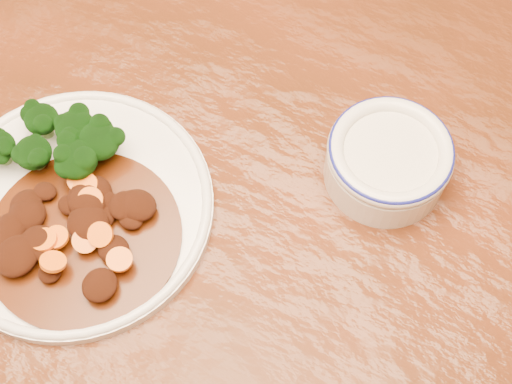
% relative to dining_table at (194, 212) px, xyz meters
% --- Properties ---
extents(ground, '(4.00, 4.00, 0.00)m').
position_rel_dining_table_xyz_m(ground, '(0.00, 0.00, -0.67)').
color(ground, '#4A2812').
rests_on(ground, ground).
extents(dining_table, '(1.54, 0.98, 0.75)m').
position_rel_dining_table_xyz_m(dining_table, '(0.00, 0.00, 0.00)').
color(dining_table, '#5D2510').
rests_on(dining_table, ground).
extents(dinner_plate, '(0.30, 0.30, 0.02)m').
position_rel_dining_table_xyz_m(dinner_plate, '(-0.09, -0.08, 0.09)').
color(dinner_plate, white).
rests_on(dinner_plate, dining_table).
extents(broccoli_florets, '(0.14, 0.09, 0.05)m').
position_rel_dining_table_xyz_m(broccoli_florets, '(-0.13, -0.04, 0.12)').
color(broccoli_florets, '#75A052').
rests_on(broccoli_florets, dinner_plate).
extents(mince_stew, '(0.20, 0.20, 0.03)m').
position_rel_dining_table_xyz_m(mince_stew, '(-0.07, -0.11, 0.10)').
color(mince_stew, '#431707').
rests_on(mince_stew, dinner_plate).
extents(dip_bowl, '(0.13, 0.13, 0.06)m').
position_rel_dining_table_xyz_m(dip_bowl, '(0.19, 0.10, 0.11)').
color(dip_bowl, silver).
rests_on(dip_bowl, dining_table).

